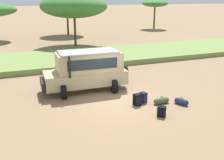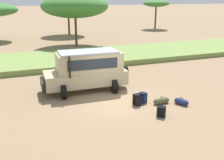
{
  "view_description": "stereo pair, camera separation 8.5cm",
  "coord_description": "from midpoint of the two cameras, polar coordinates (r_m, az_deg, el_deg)",
  "views": [
    {
      "loc": [
        -5.05,
        -12.39,
        5.54
      ],
      "look_at": [
        0.02,
        0.84,
        1.0
      ],
      "focal_mm": 42.0,
      "sensor_mm": 36.0,
      "label": 1
    },
    {
      "loc": [
        -4.97,
        -12.42,
        5.54
      ],
      "look_at": [
        0.02,
        0.84,
        1.0
      ],
      "focal_mm": 42.0,
      "sensor_mm": 36.0,
      "label": 2
    }
  ],
  "objects": [
    {
      "name": "acacia_tree_right_mid",
      "position": [
        48.27,
        9.65,
        16.07
      ],
      "size": [
        4.59,
        4.34,
        4.96
      ],
      "color": "brown",
      "rests_on": "ground_plane"
    },
    {
      "name": "acacia_tree_left_mid",
      "position": [
        30.68,
        -8.0,
        15.63
      ],
      "size": [
        7.52,
        7.06,
        5.8
      ],
      "color": "brown",
      "rests_on": "ground_plane"
    },
    {
      "name": "acacia_tree_centre_back",
      "position": [
        40.16,
        -9.53,
        16.01
      ],
      "size": [
        6.18,
        6.04,
        5.37
      ],
      "color": "brown",
      "rests_on": "ground_plane"
    },
    {
      "name": "backpack_cluster_center",
      "position": [
        14.4,
        6.89,
        -3.84
      ],
      "size": [
        0.46,
        0.46,
        0.56
      ],
      "color": "navy",
      "rests_on": "ground_plane"
    },
    {
      "name": "backpack_near_rear_wheel",
      "position": [
        13.99,
        5.64,
        -4.32
      ],
      "size": [
        0.47,
        0.39,
        0.62
      ],
      "color": "black",
      "rests_on": "ground_plane"
    },
    {
      "name": "backpack_beside_front_wheel",
      "position": [
        12.92,
        10.89,
        -6.76
      ],
      "size": [
        0.5,
        0.5,
        0.51
      ],
      "color": "black",
      "rests_on": "ground_plane"
    },
    {
      "name": "ground_plane",
      "position": [
        14.48,
        1.25,
        -4.73
      ],
      "size": [
        320.0,
        320.0,
        0.0
      ],
      "primitive_type": "plane",
      "color": "#8C7051"
    },
    {
      "name": "safari_vehicle",
      "position": [
        15.94,
        -5.31,
        2.24
      ],
      "size": [
        5.38,
        2.83,
        2.44
      ],
      "color": "tan",
      "rests_on": "ground_plane"
    },
    {
      "name": "grass_bank",
      "position": [
        23.99,
        -8.1,
        4.77
      ],
      "size": [
        120.0,
        7.0,
        0.44
      ],
      "color": "olive",
      "rests_on": "ground_plane"
    },
    {
      "name": "duffel_bag_low_black_case",
      "position": [
        14.52,
        15.03,
        -4.6
      ],
      "size": [
        0.53,
        0.76,
        0.43
      ],
      "color": "navy",
      "rests_on": "ground_plane"
    },
    {
      "name": "duffel_bag_soft_canvas",
      "position": [
        14.4,
        10.85,
        -4.48
      ],
      "size": [
        0.93,
        0.36,
        0.43
      ],
      "color": "#4C5133",
      "rests_on": "ground_plane"
    }
  ]
}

